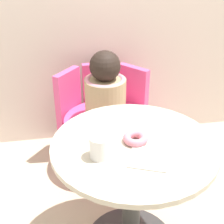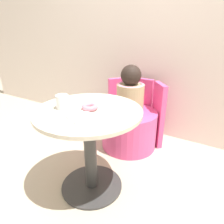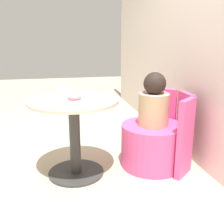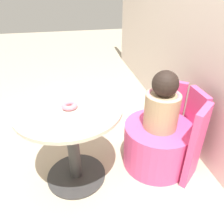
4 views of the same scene
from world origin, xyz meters
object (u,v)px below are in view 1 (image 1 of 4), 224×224
Objects in this scene: round_table at (133,178)px; child_figure at (105,90)px; cup at (100,147)px; donut at (135,138)px; tub_chair at (106,142)px.

child_figure is at bearing 91.70° from round_table.
donut is at bearing 24.90° from cup.
tub_chair is at bearing -82.87° from child_figure.
round_table is 0.75m from tub_chair.
child_figure is 0.70m from donut.
round_table is 0.22m from donut.
child_figure is at bearing 97.13° from tub_chair.
donut is at bearing 43.52° from round_table.
donut is (0.03, -0.69, 0.49)m from tub_chair.
cup is (-0.16, -0.07, 0.25)m from round_table.
round_table is 7.71× the size of cup.
donut is at bearing -87.63° from tub_chair.
donut is (0.01, 0.01, 0.22)m from round_table.
child_figure is 0.79m from cup.
child_figure reaches higher than donut.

